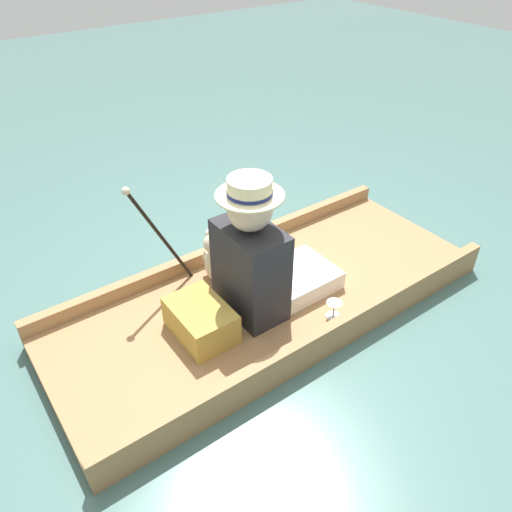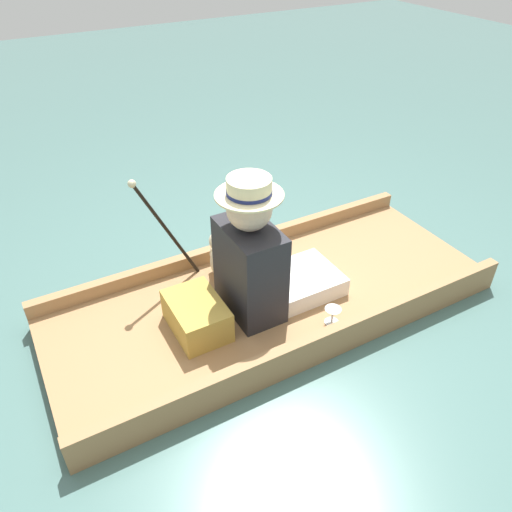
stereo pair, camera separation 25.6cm
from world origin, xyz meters
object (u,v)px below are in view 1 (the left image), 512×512
wine_glass (334,307)px  walking_cane (154,228)px  seated_person (260,259)px  teddy_bear (215,258)px

wine_glass → walking_cane: walking_cane is taller
seated_person → wine_glass: bearing=34.5°
seated_person → teddy_bear: 0.37m
seated_person → wine_glass: size_ratio=8.14×
teddy_bear → walking_cane: (-0.12, -0.30, 0.26)m
teddy_bear → walking_cane: size_ratio=0.48×
teddy_bear → seated_person: bearing=14.0°
walking_cane → teddy_bear: bearing=68.2°
wine_glass → seated_person: bearing=-141.0°
teddy_bear → wine_glass: (0.65, 0.34, -0.09)m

